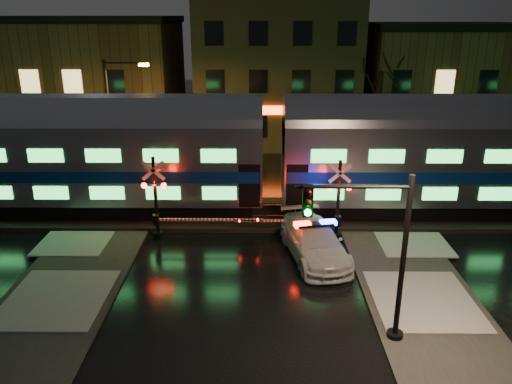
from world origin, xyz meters
TOP-DOWN VIEW (x-y plane):
  - ground at (0.00, 0.00)m, footprint 120.00×120.00m
  - ballast at (0.00, 5.00)m, footprint 90.00×4.20m
  - sidewalk_left at (-6.50, -6.00)m, footprint 4.00×20.00m
  - sidewalk_right at (6.50, -6.00)m, footprint 4.00×20.00m
  - building_left at (-13.00, 22.00)m, footprint 14.00×10.00m
  - building_mid at (2.00, 22.50)m, footprint 12.00×11.00m
  - building_right at (15.00, 22.00)m, footprint 12.00×10.00m
  - train at (1.34, 5.00)m, footprint 51.00×3.12m
  - police_car at (3.00, 0.50)m, footprint 3.00×5.36m
  - crossing_signal_right at (3.84, 2.30)m, footprint 5.22×0.63m
  - crossing_signal_left at (-3.55, 2.30)m, footprint 5.41×0.64m
  - traffic_light at (4.11, -5.15)m, footprint 3.52×0.66m
  - streetlight at (-7.38, 9.00)m, footprint 2.46×0.26m

SIDE VIEW (x-z plane):
  - ground at x=0.00m, z-range 0.00..0.00m
  - sidewalk_left at x=-6.50m, z-range 0.00..0.12m
  - sidewalk_right at x=6.50m, z-range 0.00..0.12m
  - ballast at x=0.00m, z-range 0.00..0.24m
  - police_car at x=3.00m, z-range -0.08..1.56m
  - crossing_signal_right at x=3.84m, z-range -0.33..3.37m
  - crossing_signal_left at x=-3.55m, z-range -0.34..3.49m
  - traffic_light at x=4.11m, z-range 0.17..5.62m
  - train at x=1.34m, z-range 0.42..6.35m
  - streetlight at x=-7.38m, z-range 0.56..7.94m
  - building_right at x=15.00m, z-range 0.00..8.50m
  - building_left at x=-13.00m, z-range 0.00..9.00m
  - building_mid at x=2.00m, z-range 0.00..11.50m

